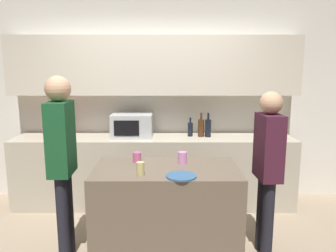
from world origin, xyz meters
TOP-DOWN VIEW (x-y plane):
  - back_wall at (0.00, 1.66)m, footprint 6.40×0.40m
  - back_counter at (0.00, 1.39)m, footprint 3.60×0.62m
  - kitchen_island at (0.17, 0.15)m, footprint 1.34×0.72m
  - microwave at (-0.28, 1.40)m, footprint 0.52×0.39m
  - toaster at (-1.23, 1.41)m, footprint 0.26×0.16m
  - potted_plant at (1.47, 1.41)m, footprint 0.14×0.14m
  - bottle_0 at (0.48, 1.44)m, footprint 0.07×0.07m
  - bottle_1 at (0.62, 1.42)m, footprint 0.08×0.08m
  - bottle_2 at (0.70, 1.40)m, footprint 0.08×0.08m
  - plate_on_island at (0.30, -0.10)m, footprint 0.26×0.26m
  - cup_0 at (0.32, 0.30)m, footprint 0.09×0.09m
  - cup_1 at (-0.05, -0.05)m, footprint 0.07×0.07m
  - cup_2 at (-0.12, 0.35)m, footprint 0.08×0.08m
  - person_left at (1.12, 0.19)m, footprint 0.21×0.35m
  - person_center at (-0.78, 0.12)m, footprint 0.23×0.35m

SIDE VIEW (x-z plane):
  - kitchen_island at x=0.17m, z-range 0.00..0.89m
  - back_counter at x=0.00m, z-range 0.00..0.91m
  - plate_on_island at x=0.30m, z-range 0.89..0.90m
  - cup_2 at x=-0.12m, z-range 0.89..0.99m
  - person_left at x=1.12m, z-range 0.15..1.74m
  - cup_0 at x=0.32m, z-range 0.89..1.00m
  - cup_1 at x=-0.05m, z-range 0.89..1.00m
  - toaster at x=-1.23m, z-range 0.91..1.10m
  - bottle_0 at x=0.48m, z-range 0.88..1.13m
  - bottle_1 at x=0.62m, z-range 0.88..1.19m
  - bottle_2 at x=0.70m, z-range 0.88..1.19m
  - person_center at x=-0.78m, z-range 0.17..1.91m
  - microwave at x=-0.28m, z-range 0.91..1.21m
  - potted_plant at x=1.47m, z-range 0.91..1.31m
  - back_wall at x=0.00m, z-range 0.19..2.89m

